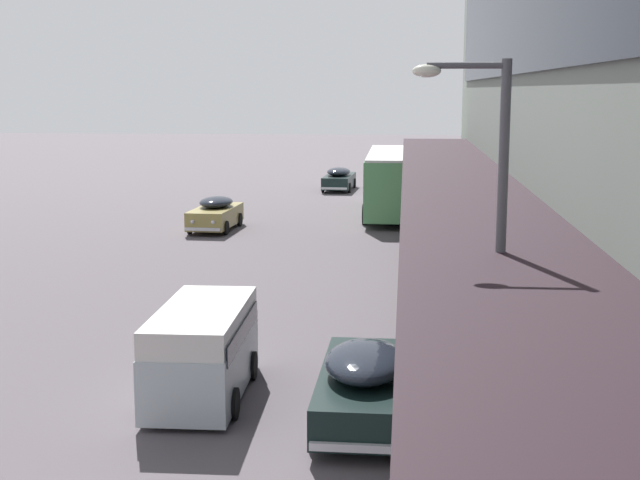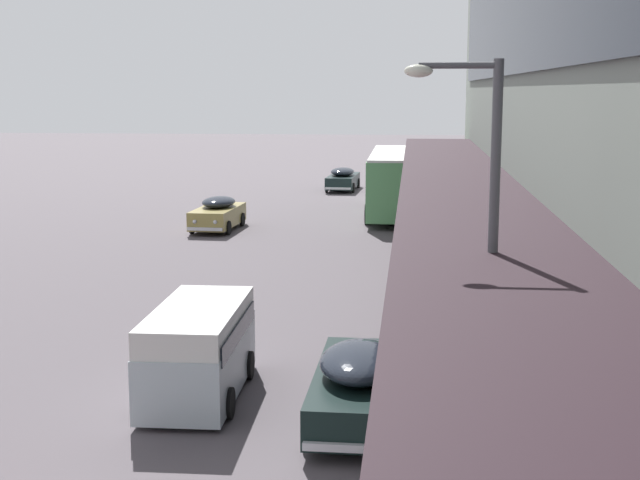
{
  "view_description": "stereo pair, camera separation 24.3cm",
  "coord_description": "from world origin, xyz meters",
  "views": [
    {
      "loc": [
        4.86,
        -10.4,
        6.5
      ],
      "look_at": [
        2.17,
        17.96,
        1.68
      ],
      "focal_mm": 50.0,
      "sensor_mm": 36.0,
      "label": 1
    },
    {
      "loc": [
        5.1,
        -10.37,
        6.5
      ],
      "look_at": [
        2.17,
        17.96,
        1.68
      ],
      "focal_mm": 50.0,
      "sensor_mm": 36.0,
      "label": 2
    }
  ],
  "objects": [
    {
      "name": "sedan_second_near",
      "position": [
        0.62,
        47.39,
        0.75
      ],
      "size": [
        2.04,
        5.01,
        1.5
      ],
      "color": "black",
      "rests_on": "ground"
    },
    {
      "name": "transit_bus_kerbside_front",
      "position": [
        4.26,
        36.08,
        1.89
      ],
      "size": [
        2.86,
        11.44,
        3.29
      ],
      "color": "#569B5C",
      "rests_on": "ground"
    },
    {
      "name": "vw_van",
      "position": [
        0.64,
        7.65,
        1.1
      ],
      "size": [
        1.97,
        4.58,
        1.96
      ],
      "color": "#AEBDC5",
      "rests_on": "ground"
    },
    {
      "name": "sedan_second_mid",
      "position": [
        4.17,
        6.55,
        0.76
      ],
      "size": [
        1.98,
        4.97,
        1.54
      ],
      "color": "black",
      "rests_on": "ground"
    },
    {
      "name": "sedan_trailing_mid",
      "position": [
        -3.91,
        30.21,
        0.77
      ],
      "size": [
        2.02,
        4.54,
        1.55
      ],
      "color": "olive",
      "rests_on": "ground"
    },
    {
      "name": "street_lamp",
      "position": [
        6.2,
        3.46,
        4.12
      ],
      "size": [
        1.5,
        0.28,
        6.81
      ],
      "color": "#4C4C51",
      "rests_on": "sidewalk_kerb"
    },
    {
      "name": "pedestrian_at_kerb",
      "position": [
        7.19,
        7.98,
        1.18
      ],
      "size": [
        0.59,
        0.36,
        1.86
      ],
      "color": "#242C34",
      "rests_on": "sidewalk_kerb"
    }
  ]
}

